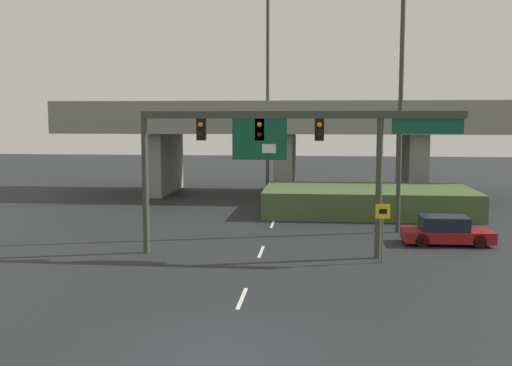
# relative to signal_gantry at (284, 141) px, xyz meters

# --- Properties ---
(ground_plane) EXTENTS (160.00, 160.00, 0.00)m
(ground_plane) POSITION_rel_signal_gantry_xyz_m (-1.06, -10.94, -5.06)
(ground_plane) COLOR black
(lane_markings) EXTENTS (0.14, 23.65, 0.01)m
(lane_markings) POSITION_rel_signal_gantry_xyz_m (-1.06, 4.28, -5.06)
(lane_markings) COLOR silver
(lane_markings) RESTS_ON ground
(signal_gantry) EXTENTS (13.96, 0.44, 6.34)m
(signal_gantry) POSITION_rel_signal_gantry_xyz_m (0.00, 0.00, 0.00)
(signal_gantry) COLOR #383D33
(signal_gantry) RESTS_ON ground
(speed_limit_sign) EXTENTS (0.60, 0.11, 2.54)m
(speed_limit_sign) POSITION_rel_signal_gantry_xyz_m (4.17, -0.85, -3.41)
(speed_limit_sign) COLOR #4C4C4C
(speed_limit_sign) RESTS_ON ground
(highway_light_pole_near) EXTENTS (0.70, 0.36, 17.12)m
(highway_light_pole_near) POSITION_rel_signal_gantry_xyz_m (-2.15, 17.65, 3.88)
(highway_light_pole_near) COLOR #383D33
(highway_light_pole_near) RESTS_ON ground
(highway_light_pole_far) EXTENTS (0.70, 0.36, 17.94)m
(highway_light_pole_far) POSITION_rel_signal_gantry_xyz_m (5.73, 6.07, 4.29)
(highway_light_pole_far) COLOR #383D33
(highway_light_pole_far) RESTS_ON ground
(overpass_bridge) EXTENTS (34.67, 9.40, 7.26)m
(overpass_bridge) POSITION_rel_signal_gantry_xyz_m (-1.06, 21.50, -0.17)
(overpass_bridge) COLOR gray
(overpass_bridge) RESTS_ON ground
(grass_embankment) EXTENTS (13.03, 6.87, 1.62)m
(grass_embankment) POSITION_rel_signal_gantry_xyz_m (4.68, 12.33, -4.25)
(grass_embankment) COLOR #42562D
(grass_embankment) RESTS_ON ground
(parked_sedan_near_right) EXTENTS (4.23, 1.79, 1.36)m
(parked_sedan_near_right) POSITION_rel_signal_gantry_xyz_m (7.63, 3.25, -4.43)
(parked_sedan_near_right) COLOR maroon
(parked_sedan_near_right) RESTS_ON ground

